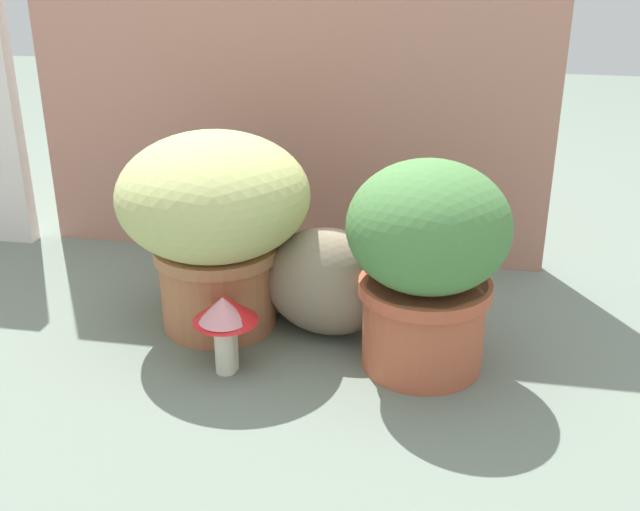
% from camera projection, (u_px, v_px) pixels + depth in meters
% --- Properties ---
extents(ground_plane, '(6.00, 6.00, 0.00)m').
position_uv_depth(ground_plane, '(243.00, 351.00, 1.53)').
color(ground_plane, slate).
extents(cardboard_backdrop, '(1.21, 0.03, 0.89)m').
position_uv_depth(cardboard_backdrop, '(287.00, 71.00, 1.80)').
color(cardboard_backdrop, tan).
rests_on(cardboard_backdrop, ground).
extents(grass_planter, '(0.37, 0.37, 0.40)m').
position_uv_depth(grass_planter, '(215.00, 217.00, 1.54)').
color(grass_planter, '#B26B45').
rests_on(grass_planter, ground).
extents(leafy_planter, '(0.29, 0.29, 0.39)m').
position_uv_depth(leafy_planter, '(427.00, 258.00, 1.41)').
color(leafy_planter, '#BC5C3E').
rests_on(leafy_planter, ground).
extents(cat, '(0.38, 0.20, 0.32)m').
position_uv_depth(cat, '(337.00, 277.00, 1.55)').
color(cat, gray).
rests_on(cat, ground).
extents(mushroom_ornament_red, '(0.12, 0.12, 0.15)m').
position_uv_depth(mushroom_ornament_red, '(225.00, 316.00, 1.43)').
color(mushroom_ornament_red, silver).
rests_on(mushroom_ornament_red, ground).
extents(mushroom_ornament_pink, '(0.09, 0.09, 0.15)m').
position_uv_depth(mushroom_ornament_pink, '(223.00, 320.00, 1.42)').
color(mushroom_ornament_pink, silver).
rests_on(mushroom_ornament_pink, ground).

